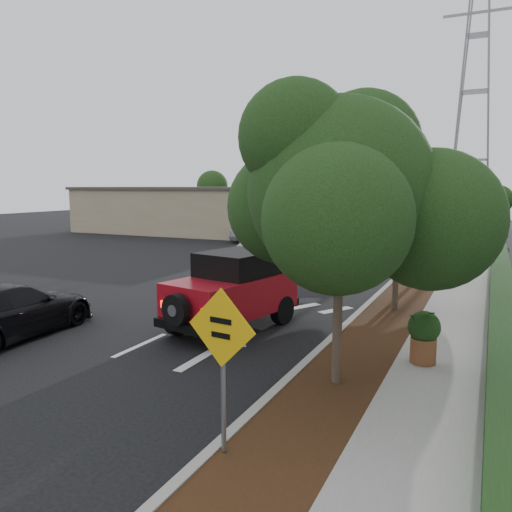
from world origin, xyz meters
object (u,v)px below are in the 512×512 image
Objects in this scene: red_jeep at (237,290)px; black_suv_oncoming at (8,311)px; speed_hump_sign at (222,348)px; silver_suv_ahead at (333,262)px.

red_jeep is 6.53m from black_suv_oncoming.
speed_hump_sign reaches higher than black_suv_oncoming.
silver_suv_ahead is at bearing 107.90° from speed_hump_sign.
silver_suv_ahead is at bearing -116.28° from black_suv_oncoming.
red_jeep is 1.80× the size of speed_hump_sign.
black_suv_oncoming is 2.07× the size of speed_hump_sign.
silver_suv_ahead is at bearing 101.39° from red_jeep.
red_jeep reaches higher than black_suv_oncoming.
red_jeep is 0.97× the size of silver_suv_ahead.
speed_hump_sign is at bearing 156.46° from black_suv_oncoming.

